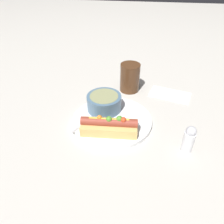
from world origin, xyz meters
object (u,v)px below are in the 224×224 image
(spoon, at_px, (101,113))
(drinking_glass, at_px, (130,78))
(hot_dog, at_px, (108,126))
(soup_bowl, at_px, (104,102))
(salt_shaker, at_px, (189,139))

(spoon, height_order, drinking_glass, drinking_glass)
(hot_dog, bearing_deg, soup_bowl, 101.89)
(spoon, xyz_separation_m, drinking_glass, (0.08, 0.18, 0.04))
(drinking_glass, bearing_deg, hot_dog, -99.22)
(hot_dog, relative_size, salt_shaker, 2.02)
(hot_dog, relative_size, spoon, 1.08)
(soup_bowl, bearing_deg, drinking_glass, 65.15)
(spoon, bearing_deg, soup_bowl, 24.04)
(spoon, height_order, salt_shaker, salt_shaker)
(hot_dog, distance_m, spoon, 0.09)
(soup_bowl, height_order, spoon, soup_bowl)
(soup_bowl, relative_size, drinking_glass, 1.06)
(drinking_glass, bearing_deg, salt_shaker, -58.86)
(drinking_glass, height_order, salt_shaker, drinking_glass)
(hot_dog, xyz_separation_m, salt_shaker, (0.22, -0.03, 0.01))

